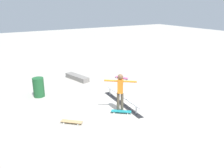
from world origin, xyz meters
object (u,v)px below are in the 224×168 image
object	(u,v)px
skater_main	(120,90)
loose_skateboard_pink	(122,77)
skate_ledge	(77,77)
loose_skateboard_natural	(72,122)
grind_rail	(122,100)
trash_bin	(39,87)
skateboard_main	(121,111)

from	to	relation	value
skater_main	loose_skateboard_pink	bearing A→B (deg)	95.46
skater_main	loose_skateboard_pink	world-z (taller)	skater_main
skate_ledge	skater_main	xyz separation A→B (m)	(-4.79, 0.21, 0.79)
loose_skateboard_natural	skate_ledge	bearing A→B (deg)	-72.28
grind_rail	skater_main	xyz separation A→B (m)	(-0.59, 0.48, 0.76)
trash_bin	skate_ledge	bearing A→B (deg)	-60.32
skate_ledge	skateboard_main	distance (m)	4.95
loose_skateboard_natural	skater_main	bearing A→B (deg)	-138.35
skater_main	loose_skateboard_natural	world-z (taller)	skater_main
skate_ledge	skater_main	world-z (taller)	skater_main
skate_ledge	skateboard_main	xyz separation A→B (m)	(-4.95, 0.26, -0.05)
skate_ledge	trash_bin	size ratio (longest dim) A/B	1.89
skate_ledge	skater_main	size ratio (longest dim) A/B	1.09
skateboard_main	loose_skateboard_pink	bearing A→B (deg)	96.31
loose_skateboard_pink	trash_bin	bearing A→B (deg)	-114.99
skater_main	trash_bin	xyz separation A→B (m)	(3.33, 2.34, -0.46)
grind_rail	skateboard_main	bearing A→B (deg)	149.42
skater_main	loose_skateboard_pink	xyz separation A→B (m)	(3.60, -2.48, -0.84)
trash_bin	skateboard_main	bearing A→B (deg)	-146.70
trash_bin	grind_rail	bearing A→B (deg)	-134.13
skateboard_main	loose_skateboard_natural	world-z (taller)	same
skate_ledge	skater_main	bearing A→B (deg)	177.47
grind_rail	loose_skateboard_pink	bearing A→B (deg)	-28.93
skate_ledge	loose_skateboard_natural	bearing A→B (deg)	154.31
grind_rail	loose_skateboard_pink	distance (m)	3.61
loose_skateboard_natural	trash_bin	distance (m)	3.30
skateboard_main	loose_skateboard_natural	xyz separation A→B (m)	(0.22, 2.01, 0.00)
loose_skateboard_pink	trash_bin	distance (m)	4.84
skater_main	skateboard_main	size ratio (longest dim) A/B	2.12
skater_main	loose_skateboard_natural	size ratio (longest dim) A/B	2.19
skate_ledge	loose_skateboard_pink	bearing A→B (deg)	-117.73
trash_bin	loose_skateboard_pink	bearing A→B (deg)	-86.86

